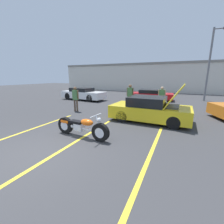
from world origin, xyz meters
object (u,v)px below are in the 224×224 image
(spectator_midground, at_px, (75,97))
(spectator_by_show_car, at_px, (162,96))
(motorcycle, at_px, (82,127))
(show_car_hood_open, at_px, (150,110))
(parked_car_left_row, at_px, (83,94))
(light_pole, at_px, (210,62))
(parked_car_mid_row, at_px, (151,95))
(spectator_near_motorcycle, at_px, (130,94))

(spectator_midground, bearing_deg, spectator_by_show_car, 30.40)
(motorcycle, relative_size, show_car_hood_open, 0.60)
(parked_car_left_row, bearing_deg, spectator_by_show_car, -5.45)
(light_pole, relative_size, motorcycle, 2.73)
(parked_car_mid_row, xyz_separation_m, spectator_midground, (-3.69, -7.44, 0.48))
(spectator_near_motorcycle, height_order, spectator_midground, spectator_near_motorcycle)
(spectator_by_show_car, bearing_deg, motorcycle, -108.07)
(motorcycle, height_order, spectator_near_motorcycle, spectator_near_motorcycle)
(motorcycle, xyz_separation_m, parked_car_mid_row, (0.60, 11.04, 0.10))
(parked_car_left_row, bearing_deg, motorcycle, -49.43)
(motorcycle, distance_m, spectator_near_motorcycle, 6.06)
(parked_car_mid_row, bearing_deg, spectator_near_motorcycle, -100.54)
(show_car_hood_open, height_order, parked_car_left_row, show_car_hood_open)
(parked_car_mid_row, bearing_deg, spectator_midground, -120.08)
(light_pole, relative_size, parked_car_left_row, 1.39)
(motorcycle, relative_size, spectator_midground, 1.45)
(show_car_hood_open, height_order, spectator_near_motorcycle, show_car_hood_open)
(light_pole, relative_size, parked_car_mid_row, 1.52)
(spectator_near_motorcycle, distance_m, spectator_midground, 3.93)
(parked_car_mid_row, relative_size, spectator_by_show_car, 2.65)
(light_pole, xyz_separation_m, motorcycle, (-5.66, -12.71, -3.29))
(show_car_hood_open, distance_m, spectator_midground, 5.10)
(parked_car_mid_row, xyz_separation_m, spectator_by_show_car, (1.58, -4.36, 0.47))
(show_car_hood_open, bearing_deg, parked_car_mid_row, 101.38)
(motorcycle, xyz_separation_m, parked_car_left_row, (-5.76, 8.22, 0.19))
(motorcycle, relative_size, spectator_near_motorcycle, 1.37)
(light_pole, xyz_separation_m, spectator_midground, (-8.74, -9.12, -2.71))
(parked_car_left_row, relative_size, spectator_by_show_car, 2.90)
(motorcycle, xyz_separation_m, spectator_near_motorcycle, (0.00, 6.02, 0.66))
(motorcycle, bearing_deg, light_pole, 69.41)
(parked_car_left_row, height_order, spectator_near_motorcycle, spectator_near_motorcycle)
(show_car_hood_open, xyz_separation_m, spectator_near_motorcycle, (-1.99, 2.65, 0.44))
(show_car_hood_open, relative_size, parked_car_left_row, 0.85)
(light_pole, height_order, motorcycle, light_pole)
(spectator_near_motorcycle, bearing_deg, light_pole, 49.78)
(light_pole, distance_m, parked_car_mid_row, 6.21)
(spectator_near_motorcycle, xyz_separation_m, spectator_by_show_car, (2.17, 0.66, -0.09))
(light_pole, xyz_separation_m, parked_car_left_row, (-11.42, -4.49, -3.10))
(light_pole, height_order, spectator_midground, light_pole)
(motorcycle, distance_m, parked_car_left_row, 10.04)
(parked_car_mid_row, bearing_deg, light_pole, 14.60)
(motorcycle, bearing_deg, spectator_by_show_car, 75.34)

